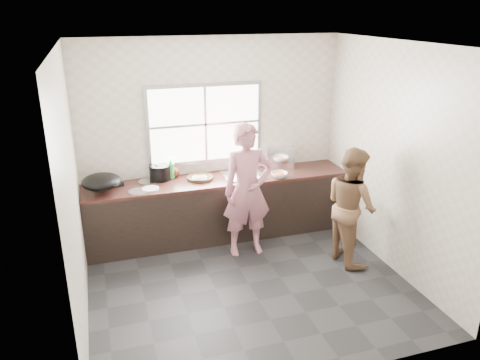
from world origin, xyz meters
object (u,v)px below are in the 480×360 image
object	(u,v)px
bowl_mince	(200,179)
burner	(106,183)
bowl_crabs	(279,175)
bowl_held	(255,178)
wok	(101,182)
pot_lid_right	(148,182)
glass_jar	(166,175)
dish_rack	(281,157)
black_pot	(160,172)
bottle_green	(171,168)
bottle_brown_short	(173,171)
plate_food	(151,189)
cutting_board	(200,178)
woman	(247,195)
pot_lid_left	(138,191)
person_side	(351,206)
bottle_brown_tall	(156,172)

from	to	relation	value
bowl_mince	burner	distance (m)	1.22
bowl_crabs	bowl_held	xyz separation A→B (m)	(-0.35, 0.00, -0.00)
wok	pot_lid_right	size ratio (longest dim) A/B	1.94
glass_jar	dish_rack	world-z (taller)	dish_rack
black_pot	bottle_green	size ratio (longest dim) A/B	0.95
bottle_brown_short	burner	distance (m)	0.90
black_pot	pot_lid_right	size ratio (longest dim) A/B	1.13
plate_food	pot_lid_right	size ratio (longest dim) A/B	0.87
wok	bottle_green	bearing A→B (deg)	16.49
bottle_brown_short	bowl_held	bearing A→B (deg)	-23.35
black_pot	dish_rack	size ratio (longest dim) A/B	0.74
cutting_board	glass_jar	world-z (taller)	glass_jar
woman	bowl_mince	bearing A→B (deg)	134.79
bottle_brown_short	dish_rack	world-z (taller)	dish_rack
black_pot	bottle_green	xyz separation A→B (m)	(0.14, -0.00, 0.05)
burner	dish_rack	distance (m)	2.47
glass_jar	wok	bearing A→B (deg)	-160.25
bowl_held	pot_lid_left	bearing A→B (deg)	178.74
cutting_board	glass_jar	xyz separation A→B (m)	(-0.43, 0.18, 0.03)
wok	woman	bearing A→B (deg)	-15.25
plate_food	wok	xyz separation A→B (m)	(-0.59, 0.06, 0.14)
bottle_green	pot_lid_left	bearing A→B (deg)	-142.40
dish_rack	pot_lid_right	xyz separation A→B (m)	(-1.93, -0.09, -0.14)
woman	bottle_green	world-z (taller)	woman
person_side	cutting_board	world-z (taller)	person_side
bowl_held	burner	bearing A→B (deg)	168.32
plate_food	woman	bearing A→B (deg)	-19.77
woman	pot_lid_right	bearing A→B (deg)	150.51
pot_lid_right	bottle_brown_tall	bearing A→B (deg)	26.94
woman	plate_food	world-z (taller)	woman
bottle_brown_tall	glass_jar	world-z (taller)	bottle_brown_tall
bottle_green	burner	world-z (taller)	bottle_green
black_pot	burner	distance (m)	0.71
cutting_board	pot_lid_right	world-z (taller)	cutting_board
plate_food	bowl_held	bearing A→B (deg)	-3.08
woman	person_side	bearing A→B (deg)	-24.61
cutting_board	bottle_brown_short	xyz separation A→B (m)	(-0.33, 0.19, 0.07)
person_side	pot_lid_left	bearing A→B (deg)	65.24
plate_food	burner	world-z (taller)	burner
bottle_brown_short	bowl_crabs	bearing A→B (deg)	-17.78
bowl_mince	bottle_brown_short	size ratio (longest dim) A/B	1.08
woman	bowl_held	distance (m)	0.41
bottle_brown_short	dish_rack	size ratio (longest dim) A/B	0.48
black_pot	dish_rack	bearing A→B (deg)	1.13
cutting_board	burner	xyz separation A→B (m)	(-1.22, 0.14, 0.01)
bowl_held	bottle_brown_short	bearing A→B (deg)	156.65
bowl_held	glass_jar	xyz separation A→B (m)	(-1.12, 0.44, 0.02)
bottle_green	pot_lid_right	xyz separation A→B (m)	(-0.32, -0.05, -0.14)
bowl_crabs	woman	bearing A→B (deg)	-149.08
bottle_green	pot_lid_right	world-z (taller)	bottle_green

